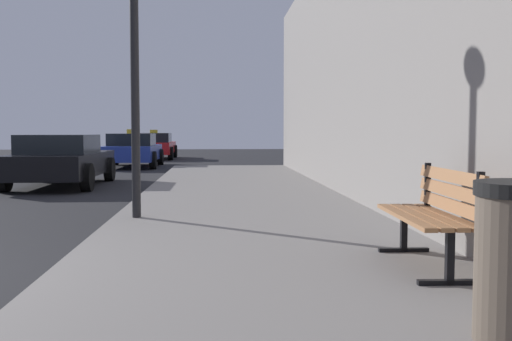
{
  "coord_description": "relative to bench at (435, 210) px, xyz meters",
  "views": [
    {
      "loc": [
        3.46,
        -4.87,
        1.35
      ],
      "look_at": [
        3.99,
        3.0,
        0.83
      ],
      "focal_mm": 41.45,
      "sensor_mm": 36.0,
      "label": 1
    }
  ],
  "objects": [
    {
      "name": "bench",
      "position": [
        0.0,
        0.0,
        0.0
      ],
      "size": [
        0.55,
        1.53,
        0.89
      ],
      "rotation": [
        0.0,
        0.0,
        -0.04
      ],
      "color": "#9E6B42",
      "rests_on": "sidewalk"
    },
    {
      "name": "car_black",
      "position": [
        -5.74,
        9.72,
        -0.01
      ],
      "size": [
        2.04,
        4.39,
        1.27
      ],
      "color": "black",
      "rests_on": "ground_plane"
    },
    {
      "name": "car_red",
      "position": [
        -4.96,
        24.19,
        -0.01
      ],
      "size": [
        2.02,
        4.45,
        1.43
      ],
      "color": "red",
      "rests_on": "ground_plane"
    },
    {
      "name": "street_lamp",
      "position": [
        -3.05,
        3.22,
        2.18
      ],
      "size": [
        0.36,
        0.36,
        3.87
      ],
      "color": "black",
      "rests_on": "sidewalk"
    },
    {
      "name": "car_blue",
      "position": [
        -5.09,
        17.53,
        -0.01
      ],
      "size": [
        2.02,
        4.4,
        1.43
      ],
      "color": "#233899",
      "rests_on": "ground_plane"
    },
    {
      "name": "sidewalk",
      "position": [
        -1.39,
        -0.2,
        -0.58
      ],
      "size": [
        4.0,
        32.0,
        0.15
      ],
      "primitive_type": "cube",
      "color": "gray",
      "rests_on": "ground_plane"
    }
  ]
}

